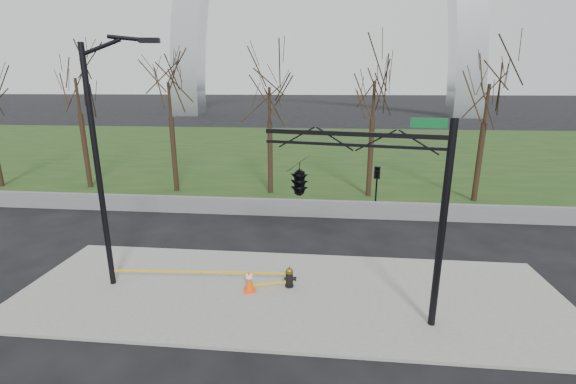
# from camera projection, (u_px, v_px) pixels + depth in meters

# --- Properties ---
(ground) EXTENTS (500.00, 500.00, 0.00)m
(ground) POSITION_uv_depth(u_px,v_px,m) (289.00, 294.00, 12.93)
(ground) COLOR black
(ground) RESTS_ON ground
(sidewalk) EXTENTS (18.00, 6.00, 0.10)m
(sidewalk) POSITION_uv_depth(u_px,v_px,m) (289.00, 293.00, 12.92)
(sidewalk) COLOR gray
(sidewalk) RESTS_ON ground
(grass_strip) EXTENTS (120.00, 40.00, 0.06)m
(grass_strip) POSITION_uv_depth(u_px,v_px,m) (316.00, 149.00, 41.67)
(grass_strip) COLOR #1B3814
(grass_strip) RESTS_ON ground
(guardrail) EXTENTS (60.00, 0.30, 0.90)m
(guardrail) POSITION_uv_depth(u_px,v_px,m) (303.00, 208.00, 20.48)
(guardrail) COLOR #59595B
(guardrail) RESTS_ON ground
(tree_row) EXTENTS (35.05, 4.00, 7.86)m
(tree_row) POSITION_uv_depth(u_px,v_px,m) (220.00, 132.00, 23.89)
(tree_row) COLOR black
(tree_row) RESTS_ON ground
(fire_hydrant) EXTENTS (0.46, 0.30, 0.74)m
(fire_hydrant) POSITION_uv_depth(u_px,v_px,m) (290.00, 277.00, 13.15)
(fire_hydrant) COLOR black
(fire_hydrant) RESTS_ON sidewalk
(traffic_cone) EXTENTS (0.49, 0.49, 0.76)m
(traffic_cone) POSITION_uv_depth(u_px,v_px,m) (249.00, 281.00, 12.86)
(traffic_cone) COLOR #F04B0C
(traffic_cone) RESTS_ON sidewalk
(street_light) EXTENTS (2.38, 0.52, 8.21)m
(street_light) POSITION_uv_depth(u_px,v_px,m) (103.00, 153.00, 12.23)
(street_light) COLOR black
(street_light) RESTS_ON ground
(traffic_signal_mast) EXTENTS (5.01, 2.54, 6.00)m
(traffic_signal_mast) POSITION_uv_depth(u_px,v_px,m) (325.00, 180.00, 11.01)
(traffic_signal_mast) COLOR black
(traffic_signal_mast) RESTS_ON ground
(caution_tape) EXTENTS (6.15, 0.43, 0.39)m
(caution_tape) POSITION_uv_depth(u_px,v_px,m) (212.00, 274.00, 13.19)
(caution_tape) COLOR #DDA80B
(caution_tape) RESTS_ON ground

